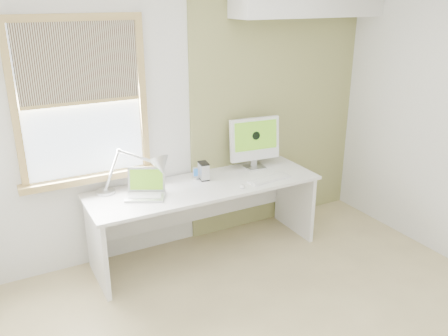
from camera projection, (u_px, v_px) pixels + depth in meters
room at (300, 174)px, 3.04m from camera, size 4.04×3.54×2.64m
accent_wall at (277, 106)px, 4.92m from camera, size 2.00×0.02×2.60m
window at (82, 103)px, 3.93m from camera, size 1.20×0.14×1.42m
desk at (202, 201)px, 4.49m from camera, size 2.20×0.70×0.73m
desk_lamp at (150, 169)px, 4.15m from camera, size 0.68×0.42×0.41m
laptop at (146, 189)px, 4.12m from camera, size 0.42×0.39×0.23m
phone_dock at (196, 176)px, 4.49m from camera, size 0.07×0.07×0.12m
external_drive at (204, 171)px, 4.47m from camera, size 0.10×0.14×0.17m
imac at (255, 140)px, 4.72m from camera, size 0.53×0.19×0.52m
keyboard at (269, 179)px, 4.48m from camera, size 0.45×0.17×0.02m
mouse at (242, 186)px, 4.30m from camera, size 0.08×0.10×0.03m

